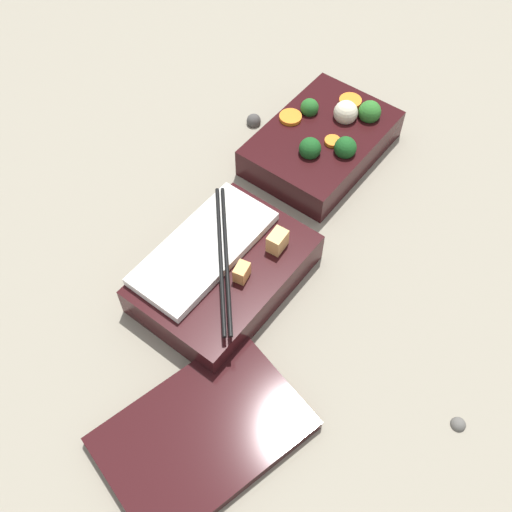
% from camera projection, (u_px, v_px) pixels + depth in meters
% --- Properties ---
extents(ground_plane, '(3.00, 3.00, 0.00)m').
position_uv_depth(ground_plane, '(273.00, 211.00, 0.84)').
color(ground_plane, gray).
extents(bento_tray_vegetable, '(0.22, 0.15, 0.07)m').
position_uv_depth(bento_tray_vegetable, '(323.00, 141.00, 0.88)').
color(bento_tray_vegetable, black).
rests_on(bento_tray_vegetable, ground_plane).
extents(bento_tray_rice, '(0.22, 0.15, 0.07)m').
position_uv_depth(bento_tray_rice, '(223.00, 271.00, 0.75)').
color(bento_tray_rice, black).
rests_on(bento_tray_rice, ground_plane).
extents(bento_lid, '(0.24, 0.20, 0.02)m').
position_uv_depth(bento_lid, '(203.00, 433.00, 0.65)').
color(bento_lid, black).
rests_on(bento_lid, ground_plane).
extents(pebble_0, '(0.02, 0.02, 0.02)m').
position_uv_depth(pebble_0, '(254.00, 121.00, 0.94)').
color(pebble_0, '#474442').
rests_on(pebble_0, ground_plane).
extents(pebble_1, '(0.02, 0.02, 0.02)m').
position_uv_depth(pebble_1, '(459.00, 423.00, 0.66)').
color(pebble_1, '#595651').
rests_on(pebble_1, ground_plane).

